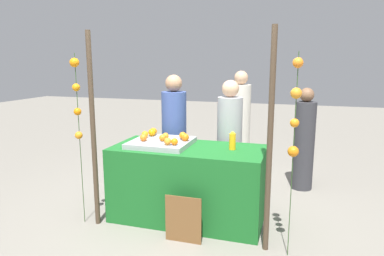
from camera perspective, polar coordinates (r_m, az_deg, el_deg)
The scene contains 23 objects.
ground_plane at distance 4.35m, azimuth -0.60°, elevation -14.44°, with size 24.00×24.00×0.00m, color gray.
stall_counter at distance 4.19m, azimuth -0.62°, elevation -9.00°, with size 1.77×0.84×0.88m, color #196023.
orange_tray at distance 4.16m, azimuth -5.05°, elevation -2.42°, with size 0.69×0.67×0.06m, color #9EA0A5.
orange_0 at distance 4.18m, azimuth -1.51°, elevation -1.26°, with size 0.09×0.09×0.09m, color orange.
orange_1 at distance 4.10m, azimuth -4.85°, elevation -1.60°, with size 0.08×0.08×0.08m, color orange.
orange_2 at distance 4.31m, azimuth -7.72°, elevation -1.04°, with size 0.08×0.08×0.08m, color orange.
orange_3 at distance 4.20m, azimuth -4.36°, elevation -1.31°, with size 0.08×0.08×0.08m, color orange.
orange_4 at distance 3.91m, azimuth -4.01°, elevation -2.19°, with size 0.08×0.08×0.08m, color orange.
orange_5 at distance 3.90m, azimuth -2.90°, elevation -2.25°, with size 0.08×0.08×0.08m, color orange.
orange_6 at distance 4.10m, azimuth -1.09°, elevation -1.55°, with size 0.09×0.09×0.09m, color orange.
orange_7 at distance 4.13m, azimuth -7.97°, elevation -1.56°, with size 0.08×0.08×0.08m, color orange.
orange_8 at distance 4.39m, azimuth -6.60°, elevation -0.73°, with size 0.09×0.09×0.09m, color orange.
orange_9 at distance 4.47m, azimuth -6.34°, elevation -0.53°, with size 0.09×0.09×0.09m, color orange.
juice_bottle at distance 3.96m, azimuth 6.66°, elevation -2.18°, with size 0.07×0.07×0.20m.
chalkboard_sign at distance 3.73m, azimuth -1.41°, elevation -14.82°, with size 0.39×0.03×0.51m.
vendor_left at distance 4.82m, azimuth -2.93°, elevation -2.06°, with size 0.34×0.34×1.69m.
vendor_right at distance 4.62m, azimuth 6.13°, elevation -3.02°, with size 0.33×0.33×1.63m.
crowd_person_0 at distance 5.33m, azimuth 17.88°, elevation -2.30°, with size 0.30×0.30×1.50m.
crowd_person_1 at distance 5.96m, azimuth 7.87°, elevation 0.48°, with size 0.34×0.34×1.71m.
canopy_post_left at distance 4.02m, azimuth -15.91°, elevation -0.56°, with size 0.06×0.06×2.19m, color #473828.
canopy_post_right at distance 3.39m, azimuth 12.64°, elevation -2.49°, with size 0.06×0.06×2.19m, color #473828.
garland_strand_left at distance 4.05m, azimuth -18.42°, elevation 5.05°, with size 0.10×0.10×1.95m.
garland_strand_right at distance 3.27m, azimuth 16.59°, elevation 2.68°, with size 0.10×0.11×1.95m.
Camera 1 is at (1.21, -3.75, 1.86)m, focal length 32.51 mm.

